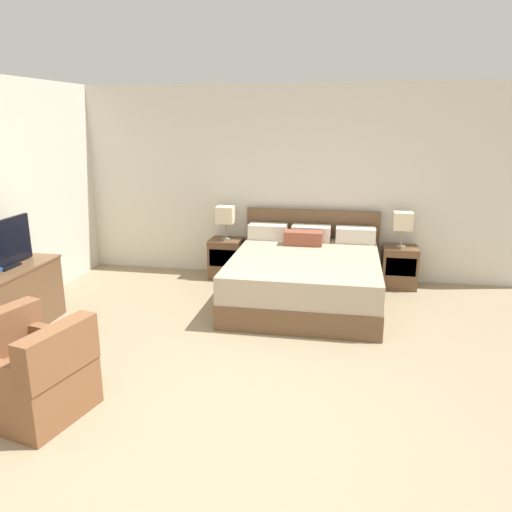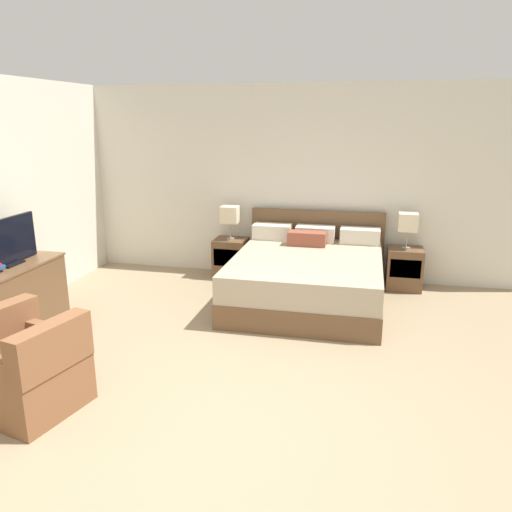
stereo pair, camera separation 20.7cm
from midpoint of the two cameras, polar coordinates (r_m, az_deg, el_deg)
The scene contains 10 objects.
ground_plane at distance 3.82m, azimuth -6.41°, elevation -19.79°, with size 11.71×11.71×0.00m, color #998466.
wall_back at distance 7.02m, azimuth 2.57°, elevation 8.36°, with size 6.98×0.06×2.65m, color silver.
bed at distance 6.16m, azimuth 4.70°, elevation -2.31°, with size 1.84×2.09×0.98m.
nightstand_left at distance 7.10m, azimuth -4.25°, elevation -0.25°, with size 0.45×0.40×0.55m.
nightstand_right at distance 6.91m, azimuth 15.23°, elevation -1.21°, with size 0.45×0.40×0.55m.
table_lamp_left at distance 6.96m, azimuth -4.35°, elevation 4.69°, with size 0.24×0.24×0.47m.
table_lamp_right at distance 6.77m, azimuth 15.60°, elevation 3.85°, with size 0.24×0.24×0.47m.
dresser at distance 5.93m, azimuth -27.09°, elevation -4.30°, with size 0.55×1.14×0.70m.
tv at distance 5.77m, azimuth -27.83°, elevation 1.11°, with size 0.18×0.85×0.50m.
armchair_companion at distance 4.24m, azimuth -24.85°, elevation -12.86°, with size 0.82×0.82×0.76m.
Camera 1 is at (0.85, -2.99, 2.20)m, focal length 35.00 mm.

